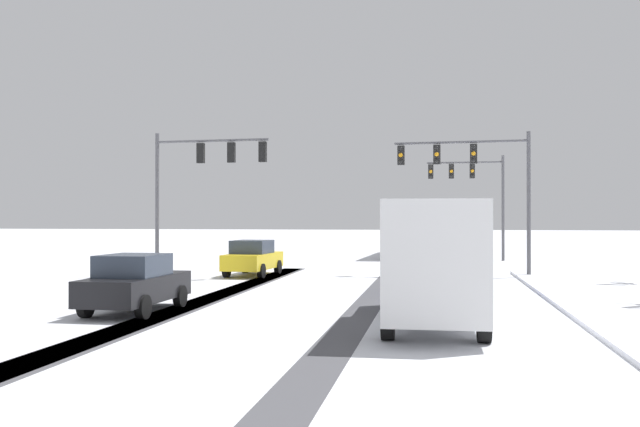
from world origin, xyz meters
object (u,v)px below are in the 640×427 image
object	(u,v)px
traffic_signal_near_left	(201,171)
car_black_third	(135,283)
traffic_signal_near_right	(473,170)
traffic_signal_far_right	(472,184)
car_yellow_cab_lead	(253,258)
car_blue_second	(432,269)
bus_oncoming	(408,227)
box_truck_delivery	(434,258)

from	to	relation	value
traffic_signal_near_left	car_black_third	bearing A→B (deg)	-79.58
traffic_signal_near_right	car_black_third	bearing A→B (deg)	-125.66
traffic_signal_near_left	car_black_third	xyz separation A→B (m)	(2.14, -11.63, -3.95)
traffic_signal_near_right	traffic_signal_near_left	world-z (taller)	same
traffic_signal_far_right	car_yellow_cab_lead	size ratio (longest dim) A/B	1.55
traffic_signal_near_right	traffic_signal_far_right	size ratio (longest dim) A/B	1.00
traffic_signal_far_right	car_yellow_cab_lead	distance (m)	17.37
traffic_signal_near_left	car_blue_second	distance (m)	12.17
traffic_signal_near_right	car_yellow_cab_lead	xyz separation A→B (m)	(-9.94, -1.40, -3.98)
bus_oncoming	box_truck_delivery	world-z (taller)	bus_oncoming
car_black_third	bus_oncoming	xyz separation A→B (m)	(6.39, 30.05, 1.18)
traffic_signal_near_right	car_black_third	size ratio (longest dim) A/B	1.57
traffic_signal_near_left	car_black_third	size ratio (longest dim) A/B	1.57
car_blue_second	car_black_third	xyz separation A→B (m)	(-8.17, -6.52, 0.00)
car_yellow_cab_lead	car_black_third	bearing A→B (deg)	-90.18
traffic_signal_near_left	box_truck_delivery	distance (m)	16.60
traffic_signal_near_left	box_truck_delivery	world-z (taller)	traffic_signal_near_left
traffic_signal_near_right	car_blue_second	world-z (taller)	traffic_signal_near_right
traffic_signal_near_right	car_yellow_cab_lead	bearing A→B (deg)	-171.99
car_blue_second	box_truck_delivery	bearing A→B (deg)	-89.30
car_yellow_cab_lead	car_black_third	size ratio (longest dim) A/B	1.02
car_yellow_cab_lead	box_truck_delivery	bearing A→B (deg)	-58.51
car_yellow_cab_lead	traffic_signal_near_right	bearing A→B (deg)	8.01
traffic_signal_near_left	car_yellow_cab_lead	size ratio (longest dim) A/B	1.55
traffic_signal_near_left	traffic_signal_far_right	bearing A→B (deg)	48.14
car_blue_second	bus_oncoming	world-z (taller)	bus_oncoming
car_yellow_cab_lead	box_truck_delivery	xyz separation A→B (m)	(8.22, -13.42, 0.82)
traffic_signal_far_right	traffic_signal_near_left	size ratio (longest dim) A/B	1.00
traffic_signal_far_right	car_black_third	size ratio (longest dim) A/B	1.57
traffic_signal_near_right	car_blue_second	xyz separation A→B (m)	(-1.81, -7.39, -3.98)
bus_oncoming	car_blue_second	bearing A→B (deg)	-85.68
car_blue_second	car_black_third	distance (m)	10.45
traffic_signal_near_left	bus_oncoming	world-z (taller)	traffic_signal_near_left
car_black_third	bus_oncoming	size ratio (longest dim) A/B	0.37
traffic_signal_far_right	traffic_signal_near_left	xyz separation A→B (m)	(-12.68, -14.15, 0.02)
traffic_signal_far_right	car_blue_second	bearing A→B (deg)	-97.00
car_blue_second	bus_oncoming	size ratio (longest dim) A/B	0.37
bus_oncoming	car_yellow_cab_lead	bearing A→B (deg)	-109.92
car_black_third	box_truck_delivery	bearing A→B (deg)	-6.31
traffic_signal_far_right	traffic_signal_near_left	distance (m)	19.00
traffic_signal_near_right	box_truck_delivery	distance (m)	15.25
car_yellow_cab_lead	bus_oncoming	xyz separation A→B (m)	(6.35, 17.54, 1.18)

